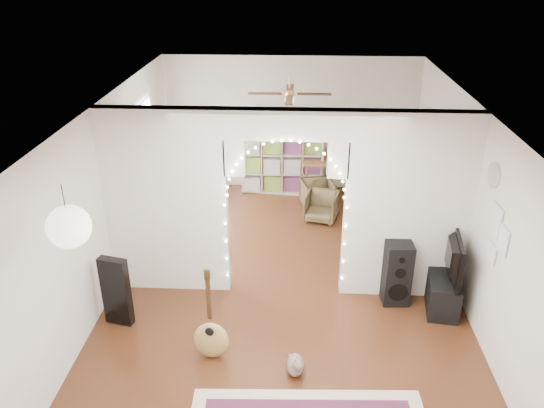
{
  "coord_description": "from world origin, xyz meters",
  "views": [
    {
      "loc": [
        0.14,
        -6.52,
        4.5
      ],
      "look_at": [
        -0.2,
        0.3,
        1.23
      ],
      "focal_mm": 35.0,
      "sensor_mm": 36.0,
      "label": 1
    }
  ],
  "objects_px": {
    "dining_table": "(332,161)",
    "dining_chair_right": "(318,194)",
    "floor_speaker": "(397,274)",
    "dining_chair_left": "(321,206)",
    "bookcase": "(282,153)",
    "media_console": "(442,288)",
    "acoustic_guitar": "(210,326)"
  },
  "relations": [
    {
      "from": "acoustic_guitar",
      "to": "floor_speaker",
      "type": "height_order",
      "value": "acoustic_guitar"
    },
    {
      "from": "dining_table",
      "to": "dining_chair_right",
      "type": "xyz_separation_m",
      "value": [
        -0.28,
        -0.74,
        -0.41
      ]
    },
    {
      "from": "acoustic_guitar",
      "to": "floor_speaker",
      "type": "bearing_deg",
      "value": 41.02
    },
    {
      "from": "bookcase",
      "to": "floor_speaker",
      "type": "bearing_deg",
      "value": -59.4
    },
    {
      "from": "bookcase",
      "to": "acoustic_guitar",
      "type": "bearing_deg",
      "value": -91.77
    },
    {
      "from": "acoustic_guitar",
      "to": "bookcase",
      "type": "relative_size",
      "value": 0.64
    },
    {
      "from": "dining_table",
      "to": "dining_chair_left",
      "type": "relative_size",
      "value": 2.16
    },
    {
      "from": "acoustic_guitar",
      "to": "dining_table",
      "type": "distance_m",
      "value": 5.3
    },
    {
      "from": "dining_chair_left",
      "to": "dining_chair_right",
      "type": "bearing_deg",
      "value": 110.22
    },
    {
      "from": "media_console",
      "to": "dining_table",
      "type": "height_order",
      "value": "dining_table"
    },
    {
      "from": "acoustic_guitar",
      "to": "media_console",
      "type": "bearing_deg",
      "value": 35.89
    },
    {
      "from": "floor_speaker",
      "to": "media_console",
      "type": "distance_m",
      "value": 0.67
    },
    {
      "from": "acoustic_guitar",
      "to": "floor_speaker",
      "type": "xyz_separation_m",
      "value": [
        2.4,
        1.27,
        -0.0
      ]
    },
    {
      "from": "dining_chair_right",
      "to": "dining_table",
      "type": "bearing_deg",
      "value": 54.7
    },
    {
      "from": "bookcase",
      "to": "dining_chair_left",
      "type": "bearing_deg",
      "value": -52.9
    },
    {
      "from": "bookcase",
      "to": "dining_table",
      "type": "height_order",
      "value": "bookcase"
    },
    {
      "from": "floor_speaker",
      "to": "dining_table",
      "type": "relative_size",
      "value": 0.74
    },
    {
      "from": "bookcase",
      "to": "dining_chair_right",
      "type": "height_order",
      "value": "bookcase"
    },
    {
      "from": "media_console",
      "to": "bookcase",
      "type": "bearing_deg",
      "value": 130.16
    },
    {
      "from": "media_console",
      "to": "dining_table",
      "type": "relative_size",
      "value": 0.8
    },
    {
      "from": "bookcase",
      "to": "media_console",
      "type": "bearing_deg",
      "value": -51.84
    },
    {
      "from": "bookcase",
      "to": "dining_chair_left",
      "type": "distance_m",
      "value": 1.58
    },
    {
      "from": "dining_table",
      "to": "dining_chair_right",
      "type": "height_order",
      "value": "dining_table"
    },
    {
      "from": "media_console",
      "to": "dining_chair_left",
      "type": "xyz_separation_m",
      "value": [
        -1.59,
        2.49,
        0.01
      ]
    },
    {
      "from": "dining_table",
      "to": "acoustic_guitar",
      "type": "bearing_deg",
      "value": -112.85
    },
    {
      "from": "acoustic_guitar",
      "to": "dining_chair_left",
      "type": "bearing_deg",
      "value": 82.14
    },
    {
      "from": "floor_speaker",
      "to": "dining_chair_left",
      "type": "bearing_deg",
      "value": 107.56
    },
    {
      "from": "dining_table",
      "to": "dining_chair_right",
      "type": "distance_m",
      "value": 0.89
    },
    {
      "from": "acoustic_guitar",
      "to": "dining_chair_left",
      "type": "distance_m",
      "value": 4.03
    },
    {
      "from": "floor_speaker",
      "to": "bookcase",
      "type": "height_order",
      "value": "bookcase"
    },
    {
      "from": "dining_table",
      "to": "dining_chair_right",
      "type": "relative_size",
      "value": 2.09
    },
    {
      "from": "acoustic_guitar",
      "to": "floor_speaker",
      "type": "distance_m",
      "value": 2.72
    }
  ]
}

